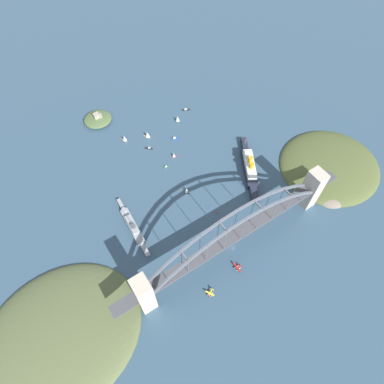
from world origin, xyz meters
name	(u,v)px	position (x,y,z in m)	size (l,w,h in m)	color
ground_plane	(233,248)	(0.00, 0.00, 0.00)	(1400.00, 1400.00, 0.00)	#334C60
harbor_arch_bridge	(236,235)	(0.00, 0.00, 29.96)	(269.46, 17.49, 70.96)	#BCB29E
headland_west_shore	(60,337)	(-184.20, 16.64, 0.00)	(149.88, 128.60, 21.93)	#515B38
headland_east_shore	(329,168)	(166.17, 20.02, 0.00)	(126.88, 119.67, 21.67)	#4C562D
ocean_liner	(249,167)	(80.12, 72.79, 6.20)	(55.36, 87.70, 20.88)	#1E2333
naval_cruiser	(133,226)	(-77.33, 79.71, 3.34)	(11.50, 80.20, 18.12)	gray
fort_island_mid_harbor	(98,119)	(-39.94, 255.56, 3.94)	(38.04, 37.59, 13.78)	#4C6038
seaplane_taxiing_near_bridge	(210,293)	(-48.27, -26.12, 2.18)	(8.52, 8.95, 4.95)	#B7B7B2
seaplane_second_in_formation	(237,267)	(-10.33, -20.19, 1.94)	(6.87, 11.57, 4.75)	#B7B7B2
small_boat_0	(124,138)	(-25.86, 201.54, 4.64)	(6.62, 8.62, 9.92)	gold
small_boat_1	(177,119)	(51.95, 194.23, 4.68)	(5.86, 9.96, 10.09)	#2D6B3D
small_boat_2	(174,155)	(13.73, 141.77, 3.41)	(7.16, 3.94, 7.22)	#B2231E
small_boat_3	(149,148)	(-6.08, 171.73, 0.89)	(8.52, 8.10, 2.50)	black
small_boat_4	(187,190)	(-2.54, 86.72, 4.00)	(5.19, 7.39, 8.57)	black
small_boat_5	(175,138)	(31.48, 167.97, 0.90)	(10.82, 8.31, 2.54)	#234C8C
small_boat_6	(166,167)	(-3.06, 132.81, 0.82)	(8.45, 1.95, 2.34)	#2D6B3D
small_boat_7	(186,110)	(74.05, 206.97, 0.83)	(11.67, 6.15, 2.37)	black
small_boat_8	(147,135)	(2.47, 190.45, 4.82)	(7.64, 9.69, 10.35)	gold
channel_marker_buoy	(217,212)	(10.84, 44.52, 1.12)	(2.20, 2.20, 2.75)	red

